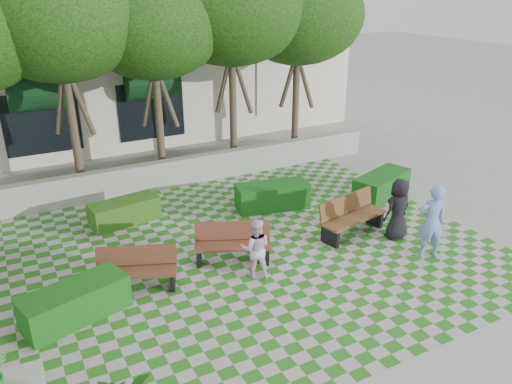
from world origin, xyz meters
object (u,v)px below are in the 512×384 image
bench_east (351,216)px  hedge_midright (272,196)px  hedge_midleft (125,212)px  hedge_east (382,185)px  bench_mid (233,244)px  bench_west (136,270)px  person_blue (431,222)px  hedge_west (75,303)px  person_white (256,248)px  person_dark (398,209)px

bench_east → hedge_midright: size_ratio=0.98×
hedge_midleft → hedge_east: bearing=-14.5°
bench_mid → bench_west: (-2.35, -0.03, -0.02)m
person_blue → hedge_east: bearing=-91.9°
bench_west → hedge_west: size_ratio=0.90×
bench_mid → hedge_midleft: 3.75m
hedge_west → hedge_east: bearing=11.2°
hedge_west → person_white: 3.94m
bench_mid → hedge_west: size_ratio=0.92×
person_dark → hedge_midleft: bearing=-39.8°
bench_west → hedge_west: 1.48m
person_dark → person_white: person_dark is taller
hedge_east → person_dark: (-1.51, -2.29, 0.45)m
bench_west → person_white: person_white is taller
hedge_west → hedge_midright: bearing=24.4°
hedge_midleft → person_white: (1.94, -4.16, 0.38)m
hedge_east → person_dark: bearing=-123.3°
person_blue → person_white: size_ratio=1.32×
bench_east → hedge_west: size_ratio=1.02×
bench_mid → hedge_midleft: size_ratio=1.01×
bench_mid → hedge_midleft: bearing=142.4°
person_white → bench_mid: bearing=-52.1°
bench_west → person_blue: 6.99m
bench_mid → bench_west: bearing=-154.9°
bench_east → hedge_west: (-7.14, -0.33, -0.15)m
bench_east → person_white: person_white is taller
bench_mid → hedge_west: bearing=-147.4°
hedge_east → person_dark: 2.78m
hedge_midright → hedge_west: 6.71m
hedge_midright → person_dark: person_dark is taller
hedge_east → hedge_west: hedge_east is taller
hedge_east → person_blue: person_blue is taller
person_blue → bench_west: bearing=5.0°
bench_mid → person_blue: size_ratio=1.01×
hedge_midleft → bench_mid: bearing=-62.0°
hedge_east → hedge_midleft: bearing=165.5°
hedge_midright → hedge_west: size_ratio=1.04×
bench_east → person_blue: bearing=-74.8°
hedge_midleft → person_dark: size_ratio=1.15×
bench_east → person_dark: person_dark is taller
person_dark → bench_mid: bearing=-17.1°
bench_east → person_blue: 2.11m
bench_mid → person_white: size_ratio=1.33×
hedge_midleft → person_white: bearing=-65.1°
hedge_midright → person_white: person_white is taller
bench_east → person_dark: 1.22m
hedge_midright → person_dark: 3.74m
hedge_east → person_white: size_ratio=1.50×
bench_east → person_blue: size_ratio=1.11×
bench_mid → hedge_east: (5.82, 1.35, -0.08)m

